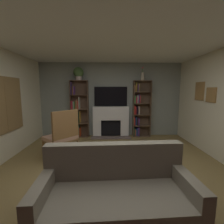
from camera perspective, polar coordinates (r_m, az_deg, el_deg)
name	(u,v)px	position (r m, az deg, el deg)	size (l,w,h in m)	color
ground_plane	(114,181)	(3.07, 0.59, -23.54)	(6.88, 6.88, 0.00)	olive
wall_back_accent	(111,100)	(5.53, -0.46, 4.39)	(4.94, 0.06, 2.52)	gray
ceiling	(114,29)	(2.79, 0.68, 27.87)	(4.94, 5.86, 0.06)	white
fireplace	(111,121)	(5.48, -0.43, -3.21)	(1.34, 0.50, 1.04)	white
tv	(111,97)	(5.46, -0.45, 5.62)	(1.12, 0.06, 0.67)	black
bookshelf_left	(78,112)	(5.53, -12.15, 0.06)	(0.60, 0.27, 1.92)	brown
bookshelf_right	(139,110)	(5.53, 9.87, 0.85)	(0.60, 0.27, 1.92)	brown
potted_plant	(79,73)	(5.45, -12.01, 13.61)	(0.33, 0.33, 0.43)	beige
vase_with_flowers	(143,76)	(5.48, 11.02, 12.81)	(0.11, 0.11, 0.45)	beige
couch	(116,199)	(2.19, 1.54, -28.81)	(1.86, 0.90, 0.90)	slate
armchair	(62,134)	(3.88, -17.52, -7.70)	(0.85, 0.85, 1.15)	olive
coffee_table	(114,167)	(2.81, 0.75, -19.13)	(0.91, 0.44, 0.38)	brown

